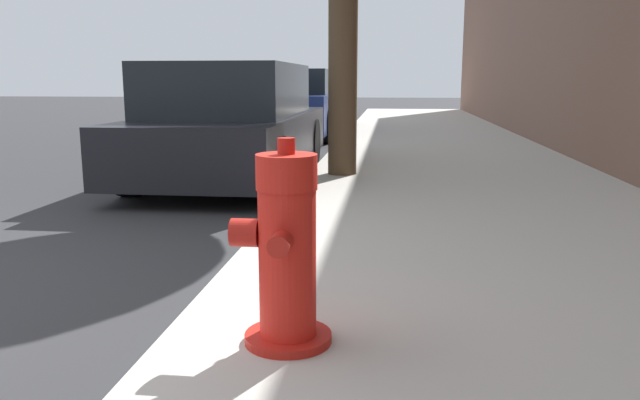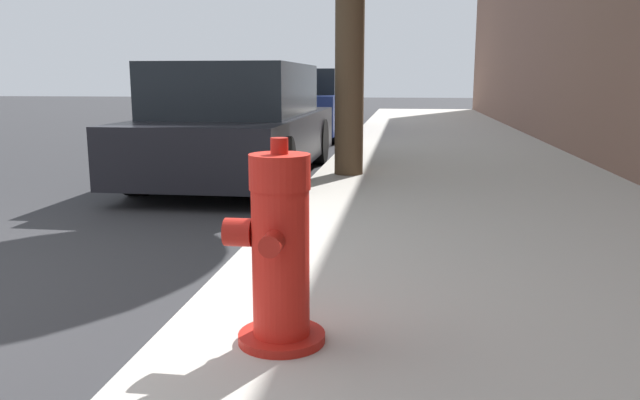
# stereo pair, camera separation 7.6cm
# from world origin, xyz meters

# --- Properties ---
(sidewalk_slab) EXTENTS (3.26, 40.00, 0.16)m
(sidewalk_slab) POSITION_xyz_m (3.48, 0.00, 0.08)
(sidewalk_slab) COLOR #B7B2A8
(sidewalk_slab) RESTS_ON ground_plane
(fire_hydrant) EXTENTS (0.39, 0.40, 0.80)m
(fire_hydrant) POSITION_xyz_m (2.37, -0.31, 0.52)
(fire_hydrant) COLOR red
(fire_hydrant) RESTS_ON sidewalk_slab
(parked_car_near) EXTENTS (1.70, 4.35, 1.35)m
(parked_car_near) POSITION_xyz_m (0.87, 4.72, 0.65)
(parked_car_near) COLOR black
(parked_car_near) RESTS_ON ground_plane
(parked_car_mid) EXTENTS (1.81, 4.48, 1.37)m
(parked_car_mid) POSITION_xyz_m (0.70, 10.30, 0.67)
(parked_car_mid) COLOR navy
(parked_car_mid) RESTS_ON ground_plane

